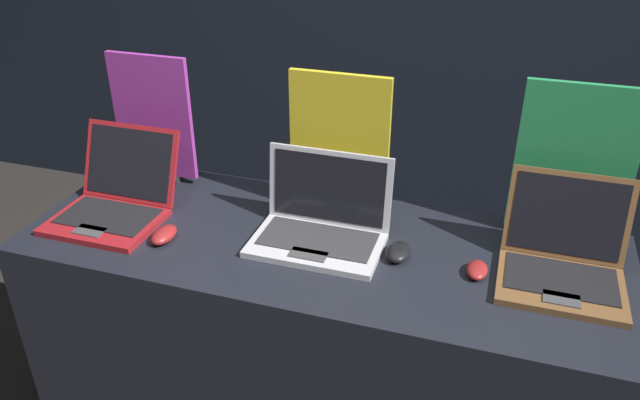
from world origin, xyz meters
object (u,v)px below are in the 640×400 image
Objects in this scene: promo_stand_middle at (338,149)px; laptop_back at (563,258)px; mouse_back at (477,270)px; laptop_front at (115,198)px; promo_stand_back at (573,168)px; mouse_front at (164,235)px; promo_stand_front at (154,122)px; laptop_middle at (320,222)px; mouse_middle at (398,252)px.

laptop_back is at bearing -12.90° from promo_stand_middle.
laptop_back reaches higher than mouse_back.
laptop_front is 0.75m from promo_stand_middle.
laptop_back is 0.68× the size of promo_stand_back.
mouse_back is (0.49, -0.23, -0.21)m from promo_stand_middle.
mouse_back is at bearing 6.70° from mouse_front.
promo_stand_front is 4.89× the size of mouse_back.
mouse_middle is (0.25, -0.03, -0.04)m from laptop_middle.
laptop_front is 3.32× the size of mouse_front.
promo_stand_front reaches higher than laptop_back.
laptop_middle is at bearing -17.54° from promo_stand_front.
promo_stand_middle is 0.58m from mouse_back.
promo_stand_back reaches higher than laptop_middle.
promo_stand_front reaches higher than laptop_front.
promo_stand_back reaches higher than mouse_back.
mouse_middle is (0.94, -0.25, -0.20)m from promo_stand_front.
mouse_front is at bearing -22.26° from laptop_front.
promo_stand_middle reaches higher than mouse_back.
promo_stand_middle is at bearing 140.21° from mouse_middle.
promo_stand_middle is at bearing 36.47° from mouse_front.
laptop_back is at bearing 1.69° from laptop_middle.
laptop_front is at bearing -167.85° from promo_stand_back.
laptop_middle is at bearing -161.25° from promo_stand_back.
promo_stand_front is at bearing 177.13° from promo_stand_middle.
mouse_front is 0.61m from promo_stand_middle.
promo_stand_middle is at bearing 90.00° from laptop_middle.
promo_stand_front is at bearing 167.39° from mouse_back.
promo_stand_middle is (0.00, 0.18, 0.17)m from laptop_middle.
mouse_front is 0.23× the size of promo_stand_middle.
laptop_front is at bearing -176.67° from laptop_back.
laptop_middle is 0.83× the size of promo_stand_middle.
promo_stand_front is (-0.23, 0.37, 0.20)m from mouse_front.
laptop_middle is at bearing 5.01° from laptop_front.
laptop_middle is at bearing -178.31° from laptop_back.
laptop_back is at bearing 16.23° from mouse_back.
laptop_back is 0.28m from promo_stand_back.
promo_stand_front is 1.42m from laptop_back.
laptop_front is at bearing -177.98° from mouse_middle.
mouse_front is at bearing -58.18° from promo_stand_front.
laptop_front is 3.88× the size of mouse_back.
promo_stand_back is (0.00, 0.22, 0.18)m from laptop_back.
laptop_middle is (0.46, 0.16, 0.04)m from mouse_front.
laptop_middle is 0.77m from promo_stand_back.
promo_stand_back is (0.23, 0.29, 0.22)m from mouse_back.
laptop_front is 1.40m from laptop_back.
laptop_front is 1.18m from mouse_back.
promo_stand_middle is (0.69, 0.24, 0.17)m from laptop_front.
laptop_front is 0.74× the size of promo_stand_back.
mouse_middle is 0.23× the size of promo_stand_middle.
mouse_back is at bearing -12.61° from promo_stand_front.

